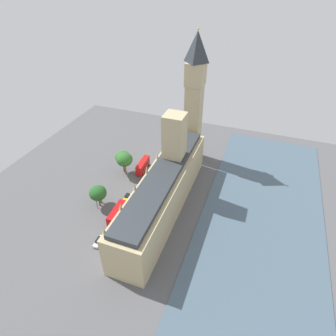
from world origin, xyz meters
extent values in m
plane|color=#565659|center=(0.00, 0.00, 0.00)|extent=(145.33, 145.33, 0.00)
cube|color=#475B6B|center=(-36.79, 0.00, 0.12)|extent=(41.75, 130.80, 0.25)
cube|color=tan|center=(-2.00, 0.00, 7.54)|extent=(12.76, 63.61, 15.07)
cube|color=tan|center=(-2.00, -11.45, 16.52)|extent=(7.19, 7.19, 33.03)
cube|color=#2D3338|center=(-2.00, 0.00, 15.87)|extent=(9.69, 61.06, 1.60)
cone|color=tan|center=(3.98, -28.62, 16.09)|extent=(1.20, 1.20, 2.04)
cone|color=tan|center=(3.98, -19.08, 16.02)|extent=(1.20, 1.20, 1.90)
cone|color=tan|center=(3.98, -9.54, 16.23)|extent=(1.20, 1.20, 2.33)
cone|color=tan|center=(3.98, 0.00, 16.53)|extent=(1.20, 1.20, 2.92)
cone|color=tan|center=(3.98, 9.54, 16.35)|extent=(1.20, 1.20, 2.55)
cone|color=tan|center=(3.98, 19.08, 16.29)|extent=(1.20, 1.20, 2.44)
cone|color=tan|center=(3.98, 28.62, 16.04)|extent=(1.20, 1.20, 1.94)
cube|color=tan|center=(-1.61, -37.26, 17.09)|extent=(6.57, 6.57, 34.18)
cube|color=tan|center=(-1.61, -37.26, 38.72)|extent=(7.23, 7.23, 9.07)
cylinder|color=silver|center=(2.15, -37.26, 38.72)|extent=(0.25, 4.99, 4.99)
torus|color=black|center=(2.15, -37.26, 38.72)|extent=(0.24, 5.23, 5.23)
cylinder|color=silver|center=(-1.61, -41.02, 38.72)|extent=(4.99, 0.25, 4.99)
torus|color=black|center=(-1.61, -41.02, 38.72)|extent=(5.23, 0.24, 5.23)
pyramid|color=#2D3338|center=(-1.61, -37.26, 48.85)|extent=(7.23, 7.23, 11.21)
sphere|color=gold|center=(-1.61, -37.26, 54.86)|extent=(0.80, 0.80, 0.80)
cube|color=red|center=(14.98, -19.32, 2.65)|extent=(2.99, 10.61, 4.20)
cube|color=black|center=(14.98, -19.32, 2.73)|extent=(3.03, 10.21, 0.70)
cylinder|color=black|center=(13.66, -15.70, 0.55)|extent=(0.40, 1.12, 1.10)
cylinder|color=black|center=(15.95, -15.59, 0.55)|extent=(0.40, 1.12, 1.10)
cylinder|color=black|center=(14.00, -23.04, 0.55)|extent=(0.40, 1.12, 1.10)
cylinder|color=black|center=(16.30, -22.93, 0.55)|extent=(0.40, 1.12, 1.10)
cube|color=navy|center=(11.86, -9.90, 0.72)|extent=(1.92, 4.83, 0.75)
cube|color=black|center=(11.87, -10.14, 1.42)|extent=(1.56, 2.72, 0.65)
cylinder|color=black|center=(11.01, -8.41, 0.34)|extent=(0.28, 0.69, 0.68)
cylinder|color=black|center=(12.57, -8.35, 0.34)|extent=(0.28, 0.69, 0.68)
cylinder|color=black|center=(11.14, -11.46, 0.34)|extent=(0.28, 0.69, 0.68)
cylinder|color=black|center=(12.70, -11.39, 0.34)|extent=(0.28, 0.69, 0.68)
cube|color=gold|center=(13.14, -0.39, 0.72)|extent=(2.03, 4.25, 0.75)
cube|color=black|center=(13.16, -0.60, 1.42)|extent=(1.62, 2.42, 0.65)
cylinder|color=black|center=(12.26, 0.87, 0.34)|extent=(0.30, 0.70, 0.68)
cylinder|color=black|center=(13.82, 0.99, 0.34)|extent=(0.30, 0.70, 0.68)
cylinder|color=black|center=(12.46, -1.77, 0.34)|extent=(0.30, 0.70, 0.68)
cylinder|color=black|center=(14.02, -1.65, 0.34)|extent=(0.30, 0.70, 0.68)
cube|color=#B20C0F|center=(11.50, 10.53, 2.65)|extent=(2.77, 10.56, 4.20)
cube|color=black|center=(11.50, 10.53, 2.73)|extent=(2.82, 10.16, 0.70)
cylinder|color=black|center=(10.26, 14.17, 0.55)|extent=(0.38, 1.11, 1.10)
cylinder|color=black|center=(12.55, 14.23, 0.55)|extent=(0.38, 1.11, 1.10)
cylinder|color=black|center=(10.44, 6.83, 0.55)|extent=(0.38, 1.11, 1.10)
cylinder|color=black|center=(12.74, 6.89, 0.55)|extent=(0.38, 1.11, 1.10)
cube|color=silver|center=(12.02, 22.21, 0.72)|extent=(1.81, 4.77, 0.75)
cube|color=black|center=(12.03, 21.98, 1.42)|extent=(1.50, 2.68, 0.65)
cylinder|color=black|center=(11.21, 23.72, 0.34)|extent=(0.26, 0.68, 0.68)
cylinder|color=black|center=(12.79, 23.74, 0.34)|extent=(0.26, 0.68, 0.68)
cylinder|color=black|center=(11.26, 20.69, 0.34)|extent=(0.26, 0.68, 0.68)
cylinder|color=black|center=(12.83, 20.71, 0.34)|extent=(0.26, 0.68, 0.68)
cylinder|color=#336B60|center=(6.75, -1.66, 0.62)|extent=(0.59, 0.59, 1.25)
sphere|color=#8C6647|center=(6.75, -1.66, 1.37)|extent=(0.24, 0.24, 0.24)
cube|color=maroon|center=(6.94, -1.85, 0.69)|extent=(0.28, 0.27, 0.22)
cylinder|color=brown|center=(21.43, 5.08, 2.01)|extent=(0.56, 0.56, 4.01)
ellipsoid|color=#387533|center=(21.43, 5.08, 5.85)|extent=(4.89, 4.89, 4.16)
cylinder|color=brown|center=(22.36, -15.62, 2.57)|extent=(0.56, 0.56, 5.13)
ellipsoid|color=#2D6628|center=(22.36, -15.62, 7.52)|extent=(6.36, 6.36, 5.41)
cylinder|color=brown|center=(20.99, 6.62, 1.90)|extent=(0.56, 0.56, 3.80)
ellipsoid|color=#235623|center=(20.99, 6.62, 6.17)|extent=(6.33, 6.33, 5.38)
cylinder|color=brown|center=(20.68, -14.10, 2.61)|extent=(0.56, 0.56, 5.23)
ellipsoid|color=#2D6628|center=(20.68, -14.10, 7.77)|extent=(6.79, 6.79, 5.77)
cylinder|color=black|center=(21.14, 8.18, 3.22)|extent=(0.18, 0.18, 6.44)
sphere|color=#F2EAC6|center=(21.14, 8.18, 6.72)|extent=(0.56, 0.56, 0.56)
camera|label=1|loc=(-29.92, 70.88, 74.33)|focal=30.33mm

